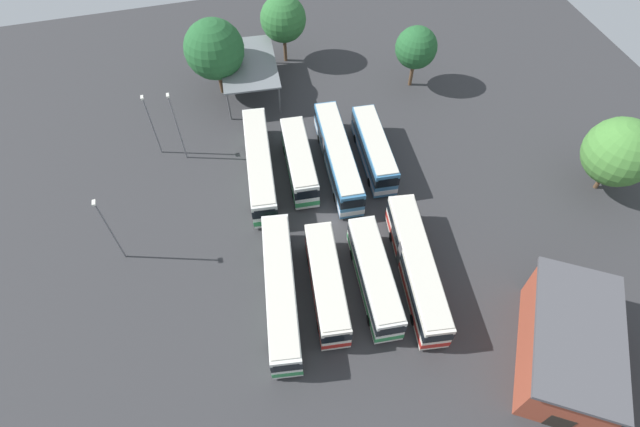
% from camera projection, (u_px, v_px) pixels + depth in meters
% --- Properties ---
extents(ground_plane, '(92.26, 92.26, 0.00)m').
position_uv_depth(ground_plane, '(333.00, 225.00, 48.63)').
color(ground_plane, '#333335').
extents(bus_row0_slot0, '(14.32, 3.97, 3.59)m').
position_uv_depth(bus_row0_slot0, '(260.00, 164.00, 51.05)').
color(bus_row0_slot0, silver).
rests_on(bus_row0_slot0, ground_plane).
extents(bus_row0_slot1, '(10.54, 3.27, 3.59)m').
position_uv_depth(bus_row0_slot1, '(299.00, 161.00, 51.31)').
color(bus_row0_slot1, silver).
rests_on(bus_row0_slot1, ground_plane).
extents(bus_row0_slot2, '(14.28, 3.50, 3.59)m').
position_uv_depth(bus_row0_slot2, '(338.00, 156.00, 51.75)').
color(bus_row0_slot2, teal).
rests_on(bus_row0_slot2, ground_plane).
extents(bus_row0_slot3, '(10.95, 3.34, 3.59)m').
position_uv_depth(bus_row0_slot3, '(374.00, 149.00, 52.36)').
color(bus_row0_slot3, teal).
rests_on(bus_row0_slot3, ground_plane).
extents(bus_row1_slot0, '(14.35, 4.50, 3.59)m').
position_uv_depth(bus_row1_slot0, '(281.00, 290.00, 42.07)').
color(bus_row1_slot0, silver).
rests_on(bus_row1_slot0, ground_plane).
extents(bus_row1_slot1, '(11.08, 3.75, 3.59)m').
position_uv_depth(bus_row1_slot1, '(327.00, 283.00, 42.48)').
color(bus_row1_slot1, silver).
rests_on(bus_row1_slot1, ground_plane).
extents(bus_row1_slot2, '(11.12, 3.40, 3.59)m').
position_uv_depth(bus_row1_slot2, '(374.00, 277.00, 42.87)').
color(bus_row1_slot2, silver).
rests_on(bus_row1_slot2, ground_plane).
extents(bus_row1_slot3, '(14.34, 4.41, 3.59)m').
position_uv_depth(bus_row1_slot3, '(416.00, 266.00, 43.52)').
color(bus_row1_slot3, silver).
rests_on(bus_row1_slot3, ground_plane).
extents(depot_building, '(13.56, 11.90, 5.20)m').
position_uv_depth(depot_building, '(568.00, 346.00, 38.27)').
color(depot_building, '#99422D').
rests_on(depot_building, ground_plane).
extents(maintenance_shelter, '(11.19, 7.35, 4.01)m').
position_uv_depth(maintenance_shelter, '(248.00, 64.00, 58.37)').
color(maintenance_shelter, slate).
rests_on(maintenance_shelter, ground_plane).
extents(lamp_post_far_corner, '(0.56, 0.28, 8.29)m').
position_uv_depth(lamp_post_far_corner, '(109.00, 229.00, 42.75)').
color(lamp_post_far_corner, slate).
rests_on(lamp_post_far_corner, ground_plane).
extents(lamp_post_near_entrance, '(0.56, 0.28, 8.74)m').
position_uv_depth(lamp_post_near_entrance, '(177.00, 125.00, 50.45)').
color(lamp_post_near_entrance, slate).
rests_on(lamp_post_near_entrance, ground_plane).
extents(lamp_post_mid_lot, '(0.56, 0.28, 7.81)m').
position_uv_depth(lamp_post_mid_lot, '(151.00, 123.00, 51.32)').
color(lamp_post_mid_lot, slate).
rests_on(lamp_post_mid_lot, ground_plane).
extents(tree_northeast, '(5.71, 5.71, 8.86)m').
position_uv_depth(tree_northeast, '(283.00, 19.00, 60.35)').
color(tree_northeast, brown).
rests_on(tree_northeast, ground_plane).
extents(tree_south_edge, '(6.97, 6.97, 9.60)m').
position_uv_depth(tree_south_edge, '(214.00, 49.00, 56.28)').
color(tree_south_edge, brown).
rests_on(tree_south_edge, ground_plane).
extents(tree_north_edge, '(6.85, 6.85, 8.69)m').
position_uv_depth(tree_north_edge, '(619.00, 152.00, 47.45)').
color(tree_north_edge, brown).
rests_on(tree_north_edge, ground_plane).
extents(tree_east_edge, '(4.99, 4.99, 7.86)m').
position_uv_depth(tree_east_edge, '(416.00, 48.00, 57.76)').
color(tree_east_edge, brown).
rests_on(tree_east_edge, ground_plane).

